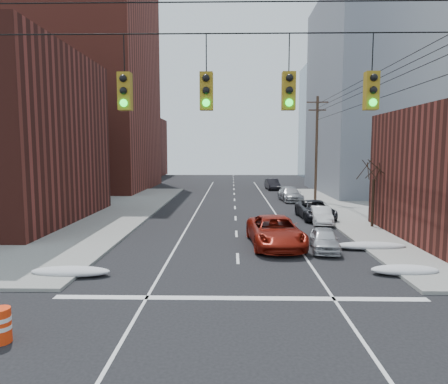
{
  "coord_description": "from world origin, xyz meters",
  "views": [
    {
      "loc": [
        -0.32,
        -7.92,
        5.54
      ],
      "look_at": [
        -0.78,
        15.97,
        3.0
      ],
      "focal_mm": 32.0,
      "sensor_mm": 36.0,
      "label": 1
    }
  ],
  "objects_px": {
    "parked_car_a": "(325,239)",
    "parked_car_c": "(315,210)",
    "parked_car_e": "(292,193)",
    "lot_car_b": "(63,204)",
    "lot_car_c": "(16,207)",
    "red_pickup": "(275,231)",
    "parked_car_b": "(321,215)",
    "parked_car_f": "(272,184)",
    "parked_car_d": "(290,194)",
    "construction_barrel": "(1,325)",
    "lot_car_a": "(47,209)",
    "lot_car_d": "(20,209)"
  },
  "relations": [
    {
      "from": "parked_car_a",
      "to": "parked_car_c",
      "type": "xyz_separation_m",
      "value": [
        1.6,
        10.09,
        0.11
      ]
    },
    {
      "from": "parked_car_e",
      "to": "parked_car_c",
      "type": "bearing_deg",
      "value": -82.99
    },
    {
      "from": "lot_car_b",
      "to": "lot_car_c",
      "type": "xyz_separation_m",
      "value": [
        -3.17,
        -1.65,
        -0.02
      ]
    },
    {
      "from": "red_pickup",
      "to": "parked_car_e",
      "type": "distance_m",
      "value": 22.13
    },
    {
      "from": "parked_car_b",
      "to": "parked_car_f",
      "type": "distance_m",
      "value": 25.99
    },
    {
      "from": "parked_car_c",
      "to": "parked_car_d",
      "type": "distance_m",
      "value": 11.23
    },
    {
      "from": "lot_car_c",
      "to": "construction_barrel",
      "type": "bearing_deg",
      "value": -164.27
    },
    {
      "from": "red_pickup",
      "to": "lot_car_a",
      "type": "height_order",
      "value": "red_pickup"
    },
    {
      "from": "parked_car_e",
      "to": "parked_car_f",
      "type": "relative_size",
      "value": 0.86
    },
    {
      "from": "red_pickup",
      "to": "parked_car_f",
      "type": "height_order",
      "value": "red_pickup"
    },
    {
      "from": "parked_car_e",
      "to": "lot_car_c",
      "type": "height_order",
      "value": "lot_car_c"
    },
    {
      "from": "lot_car_b",
      "to": "construction_barrel",
      "type": "distance_m",
      "value": 24.13
    },
    {
      "from": "parked_car_d",
      "to": "parked_car_f",
      "type": "xyz_separation_m",
      "value": [
        -0.66,
        12.67,
        0.01
      ]
    },
    {
      "from": "parked_car_a",
      "to": "lot_car_d",
      "type": "xyz_separation_m",
      "value": [
        -22.2,
        9.81,
        0.19
      ]
    },
    {
      "from": "red_pickup",
      "to": "parked_car_d",
      "type": "bearing_deg",
      "value": 75.58
    },
    {
      "from": "red_pickup",
      "to": "lot_car_b",
      "type": "distance_m",
      "value": 20.31
    },
    {
      "from": "red_pickup",
      "to": "parked_car_f",
      "type": "bearing_deg",
      "value": 80.75
    },
    {
      "from": "parked_car_c",
      "to": "parked_car_e",
      "type": "distance_m",
      "value": 12.65
    },
    {
      "from": "red_pickup",
      "to": "parked_car_a",
      "type": "height_order",
      "value": "red_pickup"
    },
    {
      "from": "parked_car_c",
      "to": "lot_car_d",
      "type": "height_order",
      "value": "lot_car_d"
    },
    {
      "from": "parked_car_b",
      "to": "lot_car_d",
      "type": "relative_size",
      "value": 0.99
    },
    {
      "from": "parked_car_a",
      "to": "parked_car_e",
      "type": "relative_size",
      "value": 0.93
    },
    {
      "from": "parked_car_b",
      "to": "parked_car_f",
      "type": "relative_size",
      "value": 0.85
    },
    {
      "from": "lot_car_a",
      "to": "parked_car_b",
      "type": "bearing_deg",
      "value": -116.31
    },
    {
      "from": "lot_car_c",
      "to": "construction_barrel",
      "type": "distance_m",
      "value": 23.88
    },
    {
      "from": "lot_car_a",
      "to": "parked_car_f",
      "type": "bearing_deg",
      "value": -61.61
    },
    {
      "from": "lot_car_b",
      "to": "red_pickup",
      "type": "bearing_deg",
      "value": -102.55
    },
    {
      "from": "lot_car_a",
      "to": "construction_barrel",
      "type": "bearing_deg",
      "value": -178.91
    },
    {
      "from": "parked_car_a",
      "to": "lot_car_c",
      "type": "relative_size",
      "value": 0.76
    },
    {
      "from": "parked_car_a",
      "to": "parked_car_b",
      "type": "relative_size",
      "value": 0.94
    },
    {
      "from": "red_pickup",
      "to": "parked_car_c",
      "type": "xyz_separation_m",
      "value": [
        4.2,
        9.08,
        -0.11
      ]
    },
    {
      "from": "parked_car_f",
      "to": "lot_car_d",
      "type": "xyz_separation_m",
      "value": [
        -22.75,
        -24.18,
        0.07
      ]
    },
    {
      "from": "parked_car_c",
      "to": "parked_car_f",
      "type": "distance_m",
      "value": 23.92
    },
    {
      "from": "lot_car_b",
      "to": "lot_car_a",
      "type": "bearing_deg",
      "value": -173.32
    },
    {
      "from": "parked_car_a",
      "to": "lot_car_c",
      "type": "height_order",
      "value": "lot_car_c"
    },
    {
      "from": "red_pickup",
      "to": "lot_car_c",
      "type": "height_order",
      "value": "red_pickup"
    },
    {
      "from": "construction_barrel",
      "to": "lot_car_d",
      "type": "bearing_deg",
      "value": 116.93
    },
    {
      "from": "red_pickup",
      "to": "lot_car_d",
      "type": "distance_m",
      "value": 21.48
    },
    {
      "from": "parked_car_f",
      "to": "lot_car_c",
      "type": "height_order",
      "value": "lot_car_c"
    },
    {
      "from": "red_pickup",
      "to": "parked_car_a",
      "type": "xyz_separation_m",
      "value": [
        2.6,
        -1.01,
        -0.23
      ]
    },
    {
      "from": "parked_car_c",
      "to": "parked_car_f",
      "type": "bearing_deg",
      "value": 90.16
    },
    {
      "from": "lot_car_a",
      "to": "construction_barrel",
      "type": "distance_m",
      "value": 22.51
    },
    {
      "from": "parked_car_b",
      "to": "parked_car_d",
      "type": "bearing_deg",
      "value": 97.21
    },
    {
      "from": "lot_car_b",
      "to": "lot_car_d",
      "type": "height_order",
      "value": "lot_car_b"
    },
    {
      "from": "parked_car_a",
      "to": "parked_car_b",
      "type": "xyz_separation_m",
      "value": [
        1.6,
        8.02,
        0.02
      ]
    },
    {
      "from": "parked_car_e",
      "to": "lot_car_a",
      "type": "distance_m",
      "value": 25.1
    },
    {
      "from": "lot_car_a",
      "to": "parked_car_d",
      "type": "bearing_deg",
      "value": -83.05
    },
    {
      "from": "parked_car_e",
      "to": "parked_car_f",
      "type": "height_order",
      "value": "parked_car_f"
    },
    {
      "from": "parked_car_b",
      "to": "parked_car_a",
      "type": "bearing_deg",
      "value": -95.76
    },
    {
      "from": "parked_car_f",
      "to": "lot_car_c",
      "type": "relative_size",
      "value": 0.95
    }
  ]
}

